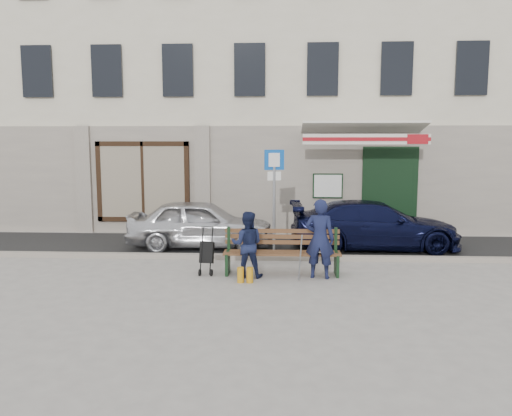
# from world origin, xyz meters

# --- Properties ---
(ground) EXTENTS (80.00, 80.00, 0.00)m
(ground) POSITION_xyz_m (0.00, 0.00, 0.00)
(ground) COLOR #9E9991
(ground) RESTS_ON ground
(asphalt_lane) EXTENTS (60.00, 3.20, 0.01)m
(asphalt_lane) POSITION_xyz_m (0.00, 3.10, 0.01)
(asphalt_lane) COLOR #282828
(asphalt_lane) RESTS_ON ground
(curb) EXTENTS (60.00, 0.18, 0.12)m
(curb) POSITION_xyz_m (0.00, 1.50, 0.06)
(curb) COLOR #9E9384
(curb) RESTS_ON ground
(building) EXTENTS (20.00, 8.27, 10.00)m
(building) POSITION_xyz_m (0.01, 8.45, 4.97)
(building) COLOR beige
(building) RESTS_ON ground
(car_silver) EXTENTS (3.77, 1.62, 1.27)m
(car_silver) POSITION_xyz_m (-1.13, 2.76, 0.63)
(car_silver) COLOR silver
(car_silver) RESTS_ON ground
(car_navy) EXTENTS (4.32, 1.88, 1.24)m
(car_navy) POSITION_xyz_m (3.31, 2.85, 0.62)
(car_navy) COLOR black
(car_navy) RESTS_ON ground
(parking_sign) EXTENTS (0.46, 0.15, 2.54)m
(parking_sign) POSITION_xyz_m (0.77, 1.84, 1.69)
(parking_sign) COLOR gray
(parking_sign) RESTS_ON ground
(bench) EXTENTS (2.40, 1.17, 0.98)m
(bench) POSITION_xyz_m (0.91, 0.23, 0.46)
(bench) COLOR brown
(bench) RESTS_ON ground
(man) EXTENTS (0.64, 0.49, 1.60)m
(man) POSITION_xyz_m (1.71, -0.02, 0.80)
(man) COLOR #161B3D
(man) RESTS_ON ground
(woman) EXTENTS (0.67, 0.53, 1.33)m
(woman) POSITION_xyz_m (0.26, -0.00, 0.67)
(woman) COLOR #151C3A
(woman) RESTS_ON ground
(stroller) EXTENTS (0.31, 0.42, 0.97)m
(stroller) POSITION_xyz_m (-0.59, 0.20, 0.43)
(stroller) COLOR black
(stroller) RESTS_ON ground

